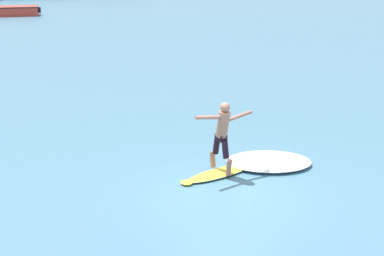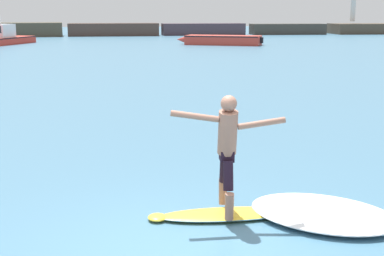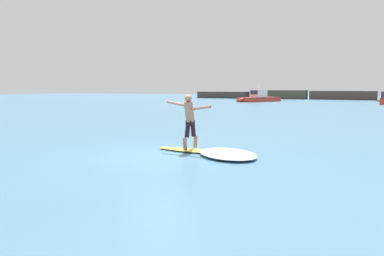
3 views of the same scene
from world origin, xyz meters
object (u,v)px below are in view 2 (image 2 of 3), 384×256
(surfer, at_px, (227,144))
(small_boat_offshore, at_px, (2,38))
(fishing_boat_near_jetty, at_px, (221,40))
(surfboard, at_px, (223,214))

(surfer, distance_m, small_boat_offshore, 46.02)
(fishing_boat_near_jetty, xyz_separation_m, small_boat_offshore, (-19.87, 3.83, 0.12))
(surfboard, xyz_separation_m, small_boat_offshore, (-10.45, 44.75, 0.53))
(surfer, xyz_separation_m, small_boat_offshore, (-10.48, 44.81, -0.58))
(surfboard, xyz_separation_m, fishing_boat_near_jetty, (9.42, 40.92, 0.41))
(surfboard, relative_size, surfer, 1.23)
(fishing_boat_near_jetty, bearing_deg, surfer, -102.90)
(fishing_boat_near_jetty, bearing_deg, surfboard, -102.96)
(surfer, height_order, small_boat_offshore, small_boat_offshore)
(surfboard, height_order, fishing_boat_near_jetty, fishing_boat_near_jetty)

